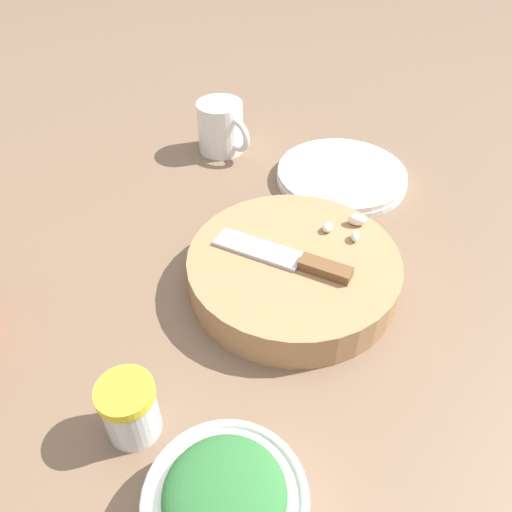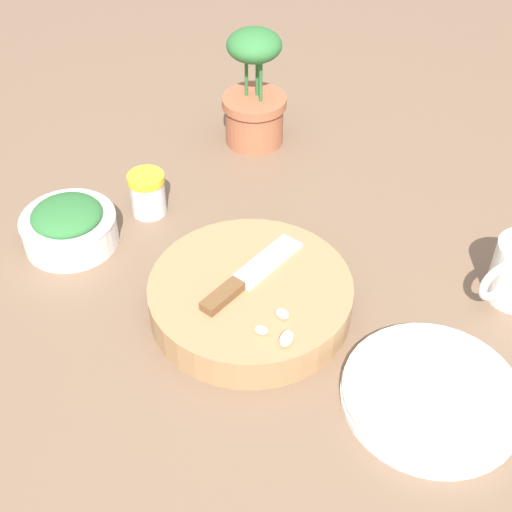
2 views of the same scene
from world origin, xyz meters
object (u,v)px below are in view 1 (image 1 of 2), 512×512
Objects in this scene: chef_knife at (290,258)px; plate_stack at (341,176)px; garlic_cloves at (349,225)px; coffee_mug at (221,128)px; spice_jar at (130,409)px; cutting_board at (293,271)px; herb_bowl at (226,504)px.

plate_stack is (0.27, -0.03, -0.04)m from chef_knife.
coffee_mug is (0.23, 0.26, -0.01)m from garlic_cloves.
spice_jar is 0.53m from plate_stack.
chef_knife is at bearing 157.90° from cutting_board.
herb_bowl is (-0.30, -0.01, 0.01)m from cutting_board.
cutting_board is 0.03m from chef_knife.
herb_bowl is 0.65× the size of plate_stack.
spice_jar is 0.32× the size of plate_stack.
herb_bowl reaches higher than plate_stack.
coffee_mug is (0.31, 0.20, -0.01)m from chef_knife.
cutting_board is at bearing -23.63° from spice_jar.
chef_knife is (-0.01, 0.00, 0.03)m from cutting_board.
chef_knife is 0.10m from garlic_cloves.
chef_knife is at bearing -147.42° from coffee_mug.
coffee_mug is at bearing 9.81° from spice_jar.
garlic_cloves reaches higher than plate_stack.
chef_knife is at bearing 174.39° from plate_stack.
chef_knife is 1.70× the size of coffee_mug.
spice_jar reaches higher than plate_stack.
herb_bowl reaches higher than garlic_cloves.
herb_bowl is 0.65m from coffee_mug.
garlic_cloves is at bearing -37.71° from cutting_board.
chef_knife is 0.84× the size of plate_stack.
garlic_cloves is 0.81× the size of spice_jar.
coffee_mug is at bearing 19.39° from herb_bowl.
cutting_board is 0.10m from garlic_cloves.
herb_bowl is at bearing -177.95° from cutting_board.
spice_jar is at bearing 156.37° from cutting_board.
spice_jar reaches higher than chef_knife.
plate_stack is (0.51, -0.13, -0.03)m from spice_jar.
garlic_cloves is 0.35m from coffee_mug.
garlic_cloves is 0.38m from herb_bowl.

